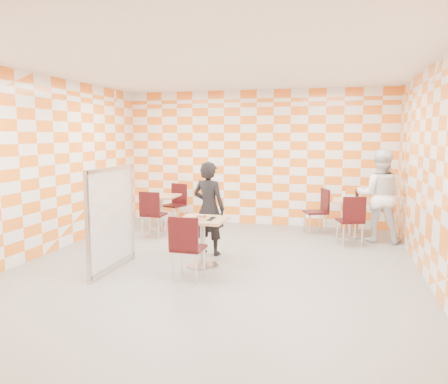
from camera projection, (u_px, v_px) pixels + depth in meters
The scene contains 15 objects.
room_shell at pixel (223, 167), 6.94m from camera, with size 7.00×7.00×7.00m.
main_table at pixel (203, 234), 6.67m from camera, with size 0.70×0.70×0.75m.
second_table at pixel (351, 212), 8.62m from camera, with size 0.70×0.70×0.75m.
empty_table at pixel (161, 206), 9.25m from camera, with size 0.70×0.70×0.75m.
chair_main_front at pixel (186, 243), 5.95m from camera, with size 0.43×0.44×0.92m.
chair_second_front at pixel (352, 217), 7.88m from camera, with size 0.53×0.54×0.92m.
chair_second_side at pixel (320, 208), 8.88m from camera, with size 0.56×0.55×0.92m.
chair_empty_near at pixel (152, 211), 8.52m from camera, with size 0.42×0.43×0.92m.
chair_empty_far at pixel (176, 201), 9.80m from camera, with size 0.53×0.54×0.92m.
partition at pixel (112, 218), 6.46m from camera, with size 0.08×1.38×1.55m.
man_dark at pixel (209, 208), 7.34m from camera, with size 0.57×0.38×1.58m, color black.
man_white at pixel (379, 196), 8.21m from camera, with size 0.85×0.66×1.75m, color white.
pizza_on_foil at pixel (202, 218), 6.62m from camera, with size 0.40×0.40×0.04m.
sport_bottle at pixel (344, 194), 8.69m from camera, with size 0.06×0.06×0.20m.
soda_bottle at pixel (357, 194), 8.60m from camera, with size 0.07×0.07×0.23m.
Camera 1 is at (1.74, -6.17, 2.01)m, focal length 35.00 mm.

